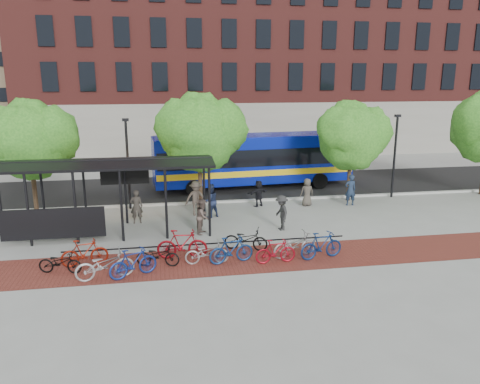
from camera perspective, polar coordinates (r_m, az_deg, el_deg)
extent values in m
plane|color=#9E9E99|center=(24.52, 2.87, -3.57)|extent=(160.00, 160.00, 0.00)
cube|color=black|center=(32.10, -0.18, 0.69)|extent=(160.00, 8.00, 0.01)
cube|color=#B7B7B2|center=(28.26, 1.14, -1.04)|extent=(160.00, 0.25, 0.12)
cube|color=maroon|center=(19.54, 0.24, -8.24)|extent=(24.00, 3.00, 0.01)
cube|color=black|center=(20.20, -3.86, -7.51)|extent=(12.00, 0.05, 0.95)
cube|color=maroon|center=(51.16, 7.96, 16.80)|extent=(55.00, 14.00, 20.00)
cube|color=#7A664C|center=(64.21, -20.55, 19.98)|extent=(22.00, 22.00, 30.00)
cylinder|color=black|center=(22.53, -24.44, -2.06)|extent=(0.12, 0.12, 3.30)
cylinder|color=black|center=(25.07, -22.92, -0.38)|extent=(0.12, 0.12, 3.30)
cylinder|color=black|center=(22.09, -19.42, -1.89)|extent=(0.12, 0.12, 3.30)
cylinder|color=black|center=(24.67, -18.41, -0.20)|extent=(0.12, 0.12, 3.30)
cylinder|color=black|center=(21.83, -14.25, -1.70)|extent=(0.12, 0.12, 3.30)
cylinder|color=black|center=(24.43, -13.78, -0.01)|extent=(0.12, 0.12, 3.30)
cylinder|color=black|center=(21.74, -9.00, -1.50)|extent=(0.12, 0.12, 3.30)
cylinder|color=black|center=(24.36, -9.08, 0.18)|extent=(0.12, 0.12, 3.30)
cylinder|color=black|center=(21.84, -3.74, -1.28)|extent=(0.12, 0.12, 3.30)
cylinder|color=black|center=(24.44, -4.40, 0.37)|extent=(0.12, 0.12, 3.30)
cube|color=black|center=(22.42, -21.83, -3.61)|extent=(4.50, 0.08, 1.40)
cube|color=black|center=(22.17, -16.98, 3.13)|extent=(10.60, 1.65, 0.29)
cube|color=black|center=(23.54, -16.57, 3.77)|extent=(10.60, 1.65, 0.29)
cube|color=black|center=(24.29, -16.31, 3.13)|extent=(9.00, 0.10, 0.40)
cube|color=black|center=(24.36, -13.86, 1.76)|extent=(2.40, 0.12, 0.70)
cube|color=#FF7200|center=(24.44, -13.85, 1.80)|extent=(2.20, 0.02, 0.55)
cylinder|color=#382619|center=(27.72, -23.73, -0.14)|extent=(0.24, 0.24, 2.38)
sphere|color=#286D1D|center=(27.23, -24.30, 5.56)|extent=(4.00, 4.00, 4.00)
sphere|color=#286D1D|center=(27.15, -22.21, 6.39)|extent=(3.20, 3.20, 3.20)
sphere|color=#286D1D|center=(27.12, -26.18, 6.19)|extent=(3.00, 3.00, 3.00)
sphere|color=#286D1D|center=(27.51, -24.06, 7.35)|extent=(2.80, 2.80, 2.80)
cylinder|color=#382619|center=(26.91, -4.86, 0.77)|extent=(0.24, 0.24, 2.52)
sphere|color=#286D1D|center=(26.39, -4.99, 7.00)|extent=(4.20, 4.20, 4.20)
sphere|color=#286D1D|center=(26.66, -2.77, 7.75)|extent=(3.36, 3.36, 3.36)
sphere|color=#286D1D|center=(26.00, -6.82, 7.73)|extent=(3.15, 3.15, 3.15)
sphere|color=#286D1D|center=(26.71, -4.88, 8.81)|extent=(2.94, 2.94, 2.94)
cylinder|color=#382619|center=(29.05, 13.13, 1.19)|extent=(0.24, 0.24, 2.27)
sphere|color=#286D1D|center=(28.60, 13.42, 6.39)|extent=(3.80, 3.80, 3.80)
sphere|color=#286D1D|center=(29.12, 15.04, 7.02)|extent=(3.04, 3.04, 3.04)
sphere|color=#286D1D|center=(27.99, 12.26, 7.12)|extent=(2.85, 2.85, 2.85)
sphere|color=#286D1D|center=(28.91, 13.39, 8.07)|extent=(2.66, 2.66, 2.66)
sphere|color=#286D1D|center=(32.29, 27.24, 7.52)|extent=(3.30, 3.30, 3.30)
cylinder|color=black|center=(26.94, -13.49, 3.14)|extent=(0.14, 0.14, 5.00)
cube|color=black|center=(26.59, -13.80, 8.55)|extent=(0.35, 0.20, 0.15)
cylinder|color=black|center=(30.33, 18.31, 4.01)|extent=(0.14, 0.14, 5.00)
cube|color=black|center=(30.02, 18.68, 8.80)|extent=(0.35, 0.20, 0.15)
cube|color=#081A9E|center=(31.39, 1.63, 4.13)|extent=(13.43, 3.90, 3.04)
cube|color=black|center=(31.35, 1.63, 4.58)|extent=(13.17, 3.92, 1.10)
cube|color=yellow|center=(31.53, 1.62, 2.80)|extent=(13.30, 3.94, 0.39)
cube|color=#081A9E|center=(31.18, 1.65, 6.78)|extent=(13.14, 3.60, 0.20)
cylinder|color=black|center=(29.45, -5.60, 0.46)|extent=(1.08, 0.39, 1.06)
cylinder|color=black|center=(32.22, -6.36, 1.62)|extent=(1.08, 0.39, 1.06)
cylinder|color=black|center=(31.77, 9.70, 1.32)|extent=(1.08, 0.39, 1.06)
cylinder|color=black|center=(34.35, 7.79, 2.35)|extent=(1.08, 0.39, 1.06)
imported|color=black|center=(19.39, -21.09, -8.01)|extent=(1.77, 0.94, 0.89)
imported|color=maroon|center=(19.76, -18.42, -7.02)|extent=(1.90, 0.85, 1.10)
imported|color=#9D9D9F|center=(18.31, -16.16, -8.49)|extent=(2.28, 1.20, 1.14)
imported|color=navy|center=(18.21, -12.90, -8.40)|extent=(1.94, 1.27, 1.13)
imported|color=black|center=(19.03, -9.98, -7.63)|extent=(1.81, 0.94, 0.91)
imported|color=maroon|center=(19.58, -7.06, -6.33)|extent=(2.13, 0.78, 1.26)
imported|color=#9A9A9C|center=(19.03, -4.07, -7.40)|extent=(1.78, 0.64, 0.93)
imported|color=navy|center=(19.01, -1.07, -7.07)|extent=(1.94, 0.87, 1.12)
imported|color=black|center=(20.40, 0.72, -5.75)|extent=(2.02, 1.29, 1.00)
imported|color=maroon|center=(19.08, 4.36, -7.22)|extent=(1.70, 0.56, 1.01)
imported|color=#A4A4A6|center=(19.80, 6.67, -6.39)|extent=(2.12, 1.19, 1.05)
imported|color=navy|center=(19.74, 9.90, -6.42)|extent=(2.00, 0.93, 1.16)
imported|color=#36312B|center=(24.51, -12.51, -1.75)|extent=(0.68, 0.48, 1.77)
imported|color=#1E2746|center=(24.98, -3.62, -1.06)|extent=(1.10, 1.00, 1.83)
imported|color=brown|center=(25.41, -5.37, -0.75)|extent=(1.33, 0.90, 1.90)
imported|color=black|center=(27.08, 2.28, -0.17)|extent=(1.48, 1.06, 1.54)
imported|color=#48423A|center=(27.45, 8.17, -0.02)|extent=(0.84, 0.59, 1.62)
imported|color=#1D2B44|center=(28.00, 13.30, 0.25)|extent=(0.68, 0.46, 1.84)
imported|color=brown|center=(22.47, -4.55, -2.98)|extent=(0.92, 1.01, 1.70)
imported|color=#2A2A2A|center=(23.00, 5.08, -2.53)|extent=(0.76, 1.19, 1.75)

